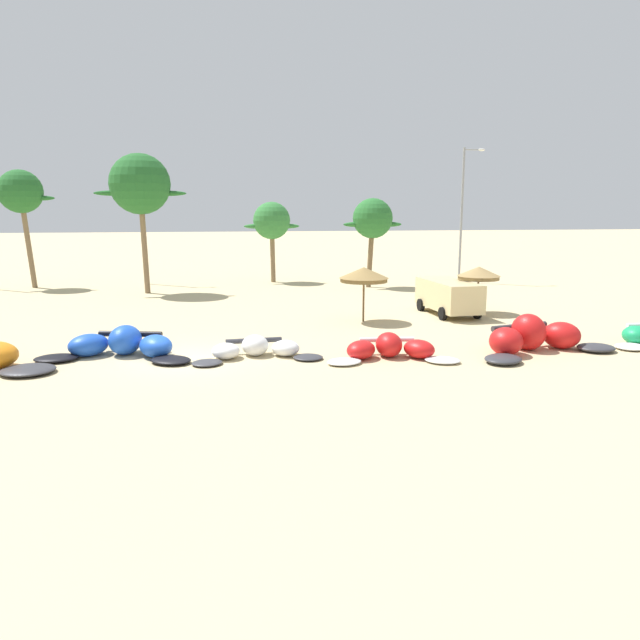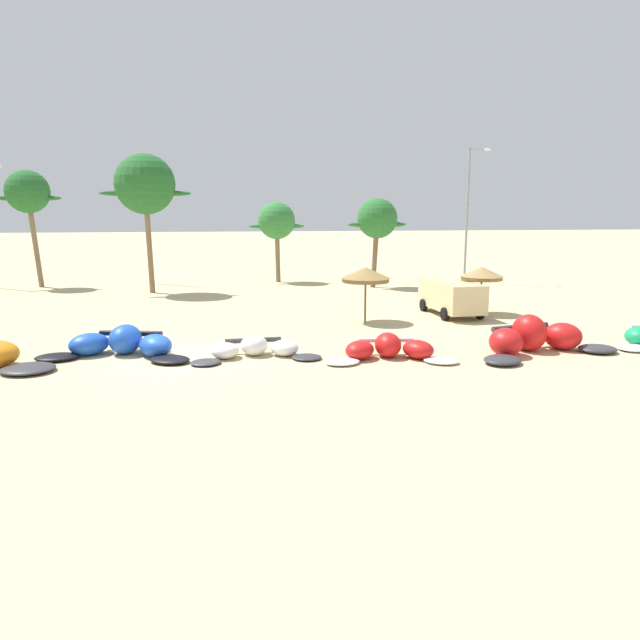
% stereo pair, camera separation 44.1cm
% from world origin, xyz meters
% --- Properties ---
extents(ground_plane, '(260.00, 260.00, 0.00)m').
position_xyz_m(ground_plane, '(0.00, 0.00, 0.00)').
color(ground_plane, '#C6B284').
extents(kite_left, '(6.19, 3.61, 1.17)m').
position_xyz_m(kite_left, '(-2.49, 0.88, 0.45)').
color(kite_left, black).
rests_on(kite_left, ground).
extents(kite_left_of_center, '(5.24, 2.50, 0.82)m').
position_xyz_m(kite_left_of_center, '(2.66, -0.07, 0.32)').
color(kite_left_of_center, '#333338').
rests_on(kite_left_of_center, ground).
extents(kite_center, '(5.28, 2.67, 0.96)m').
position_xyz_m(kite_center, '(7.75, -1.09, 0.37)').
color(kite_center, white).
rests_on(kite_center, ground).
extents(kite_right_of_center, '(6.38, 3.81, 1.49)m').
position_xyz_m(kite_right_of_center, '(13.79, -0.92, 0.57)').
color(kite_right_of_center, '#333338').
rests_on(kite_right_of_center, ground).
extents(beach_umbrella_near_van, '(2.50, 2.50, 2.79)m').
position_xyz_m(beach_umbrella_near_van, '(8.46, 6.46, 2.42)').
color(beach_umbrella_near_van, brown).
rests_on(beach_umbrella_near_van, ground).
extents(beach_umbrella_middle, '(2.33, 2.33, 2.58)m').
position_xyz_m(beach_umbrella_middle, '(15.24, 7.95, 2.22)').
color(beach_umbrella_middle, brown).
rests_on(beach_umbrella_middle, ground).
extents(parked_van, '(2.42, 4.90, 1.84)m').
position_xyz_m(parked_van, '(13.49, 7.91, 1.09)').
color(parked_van, beige).
rests_on(parked_van, ground).
extents(palm_left, '(4.60, 3.06, 8.42)m').
position_xyz_m(palm_left, '(-12.63, 23.33, 6.77)').
color(palm_left, '#7F6647').
rests_on(palm_left, ground).
extents(palm_left_of_gap, '(5.99, 3.99, 9.29)m').
position_xyz_m(palm_left_of_gap, '(-3.84, 19.04, 7.23)').
color(palm_left_of_gap, '#7F6647').
rests_on(palm_left_of_gap, ground).
extents(palm_center_left, '(4.31, 2.87, 6.21)m').
position_xyz_m(palm_center_left, '(5.24, 24.00, 4.70)').
color(palm_center_left, '#7F6647').
rests_on(palm_center_left, ground).
extents(palm_center_right, '(4.33, 2.89, 6.44)m').
position_xyz_m(palm_center_right, '(12.21, 19.80, 4.92)').
color(palm_center_right, brown).
rests_on(palm_center_right, ground).
extents(lamppost_west_center, '(1.60, 0.24, 8.43)m').
position_xyz_m(lamppost_west_center, '(-4.33, 24.27, 4.72)').
color(lamppost_west_center, gray).
rests_on(lamppost_west_center, ground).
extents(lamppost_east_center, '(1.75, 0.24, 10.23)m').
position_xyz_m(lamppost_east_center, '(19.83, 21.63, 5.66)').
color(lamppost_east_center, gray).
rests_on(lamppost_east_center, ground).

